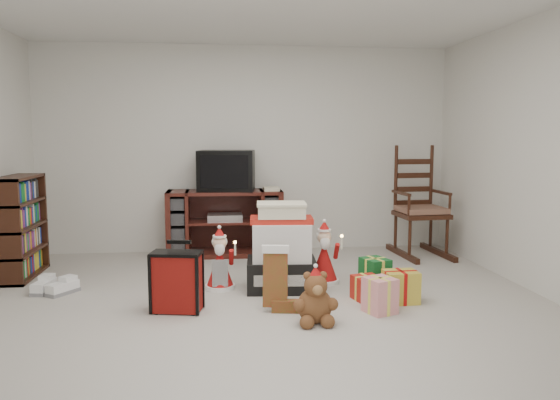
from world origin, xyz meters
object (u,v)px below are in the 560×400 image
(rocking_chair, at_px, (419,216))
(mrs_claus_figurine, at_px, (220,265))
(tv_stand, at_px, (225,223))
(gift_cluster, at_px, (378,286))
(red_suitcase, at_px, (177,282))
(gift_pile, at_px, (281,253))
(crt_television, at_px, (226,171))
(sneaker_pair, at_px, (53,287))
(bookshelf, at_px, (21,229))
(santa_figurine, at_px, (324,259))
(teddy_bear, at_px, (315,301))

(rocking_chair, distance_m, mrs_claus_figurine, 2.68)
(tv_stand, relative_size, gift_cluster, 1.60)
(red_suitcase, bearing_deg, mrs_claus_figurine, 72.43)
(rocking_chair, bearing_deg, gift_pile, -148.28)
(gift_pile, relative_size, crt_television, 1.13)
(sneaker_pair, bearing_deg, rocking_chair, 36.54)
(sneaker_pair, height_order, crt_television, crt_television)
(bookshelf, bearing_deg, santa_figurine, -11.17)
(tv_stand, distance_m, rocking_chair, 2.32)
(teddy_bear, bearing_deg, gift_pile, 98.79)
(red_suitcase, bearing_deg, rocking_chair, 45.41)
(mrs_claus_figurine, distance_m, gift_cluster, 1.46)
(red_suitcase, distance_m, sneaker_pair, 1.35)
(mrs_claus_figurine, bearing_deg, gift_pile, -8.71)
(rocking_chair, relative_size, red_suitcase, 2.34)
(bookshelf, bearing_deg, red_suitcase, -38.65)
(teddy_bear, distance_m, crt_television, 2.68)
(teddy_bear, relative_size, gift_cluster, 0.47)
(santa_figurine, bearing_deg, sneaker_pair, -178.72)
(bookshelf, bearing_deg, sneaker_pair, -53.55)
(rocking_chair, distance_m, sneaker_pair, 4.08)
(teddy_bear, height_order, mrs_claus_figurine, mrs_claus_figurine)
(tv_stand, distance_m, sneaker_pair, 2.15)
(tv_stand, distance_m, gift_cluster, 2.37)
(gift_cluster, height_order, crt_television, crt_television)
(santa_figurine, bearing_deg, mrs_claus_figurine, -175.20)
(bookshelf, distance_m, santa_figurine, 3.05)
(rocking_chair, bearing_deg, teddy_bear, -130.55)
(tv_stand, bearing_deg, teddy_bear, -75.40)
(gift_pile, xyz_separation_m, mrs_claus_figurine, (-0.57, 0.09, -0.12))
(red_suitcase, bearing_deg, bookshelf, 152.68)
(rocking_chair, xyz_separation_m, santa_figurine, (-1.38, -1.13, -0.23))
(tv_stand, xyz_separation_m, rocking_chair, (2.31, -0.23, 0.07))
(bookshelf, relative_size, red_suitcase, 1.77)
(red_suitcase, xyz_separation_m, teddy_bear, (1.06, -0.40, -0.08))
(bookshelf, relative_size, rocking_chair, 0.75)
(gift_pile, xyz_separation_m, red_suitcase, (-0.92, -0.55, -0.10))
(gift_pile, bearing_deg, tv_stand, 112.41)
(rocking_chair, xyz_separation_m, gift_cluster, (-1.02, -1.74, -0.33))
(santa_figurine, distance_m, gift_cluster, 0.71)
(tv_stand, xyz_separation_m, gift_cluster, (1.28, -1.97, -0.26))
(bookshelf, relative_size, sneaker_pair, 2.44)
(teddy_bear, xyz_separation_m, crt_television, (-0.61, 2.48, 0.84))
(tv_stand, xyz_separation_m, santa_figurine, (0.93, -1.36, -0.15))
(crt_television, bearing_deg, santa_figurine, -48.96)
(red_suitcase, relative_size, mrs_claus_figurine, 0.99)
(mrs_claus_figurine, bearing_deg, rocking_chair, 27.01)
(rocking_chair, relative_size, gift_pile, 1.71)
(sneaker_pair, bearing_deg, teddy_bear, -5.88)
(santa_figurine, height_order, sneaker_pair, santa_figurine)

